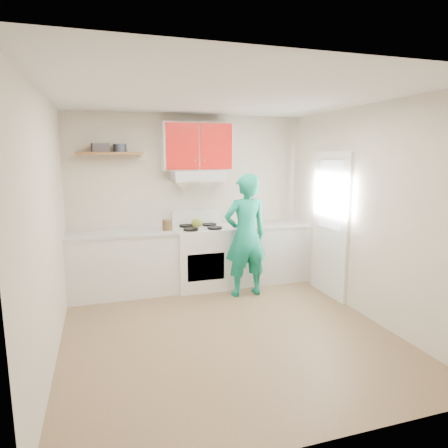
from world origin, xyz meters
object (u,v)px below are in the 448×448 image
object	(u,v)px
kettle	(197,223)
crock	(167,226)
stove	(201,258)
tin	(120,148)
person	(246,236)

from	to	relation	value
kettle	crock	size ratio (longest dim) A/B	0.94
stove	kettle	size ratio (longest dim) A/B	5.59
stove	tin	distance (m)	1.98
tin	kettle	xyz separation A→B (m)	(1.06, -0.14, -1.10)
stove	tin	bearing A→B (deg)	170.39
stove	kettle	bearing A→B (deg)	133.48
stove	tin	world-z (taller)	tin
stove	person	distance (m)	0.85
tin	person	bearing A→B (deg)	-23.65
tin	crock	xyz separation A→B (m)	(0.60, -0.24, -1.11)
kettle	crock	distance (m)	0.47
stove	tin	xyz separation A→B (m)	(-1.11, 0.19, 1.63)
kettle	stove	bearing A→B (deg)	-27.83
kettle	person	world-z (taller)	person
stove	kettle	xyz separation A→B (m)	(-0.04, 0.05, 0.53)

